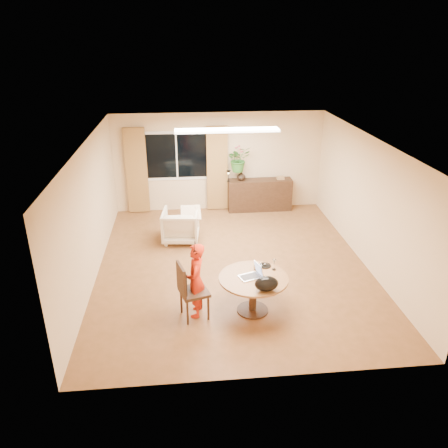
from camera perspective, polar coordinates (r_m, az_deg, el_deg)
The scene contains 24 objects.
floor at distance 9.15m, azimuth 1.14°, elevation -5.38°, with size 6.50×6.50×0.00m, color brown.
ceiling at distance 8.20m, azimuth 1.29°, elevation 10.70°, with size 6.50×6.50×0.00m, color white.
wall_back at distance 11.65m, azimuth -0.69°, elevation 8.09°, with size 5.50×5.50×0.00m, color #D8BB8C.
wall_left at distance 8.72m, azimuth -17.06°, elevation 1.46°, with size 6.50×6.50×0.00m, color #D8BB8C.
wall_right at distance 9.31m, azimuth 18.29°, elevation 2.72°, with size 6.50×6.50×0.00m, color #D8BB8C.
window at distance 11.54m, azimuth -6.20°, elevation 8.83°, with size 1.70×0.03×1.30m.
curtain_left at distance 11.62m, azimuth -11.34°, elevation 6.79°, with size 0.55×0.08×2.25m, color brown.
curtain_right at distance 11.60m, azimuth -0.90°, elevation 7.22°, with size 0.55×0.08×2.25m, color brown.
ceiling_panel at distance 9.37m, azimuth 0.39°, elevation 12.15°, with size 2.20×0.35×0.05m, color white.
dining_table at distance 7.49m, azimuth 3.84°, elevation -7.89°, with size 1.18×1.18×0.67m.
dining_chair at distance 7.37m, azimuth -3.92°, elevation -8.64°, with size 0.49×0.45×1.02m, color black, non-canonical shape.
child at distance 7.35m, azimuth -3.69°, elevation -7.36°, with size 0.32×0.48×1.32m, color red.
laptop at distance 7.36m, azimuth 3.40°, elevation -6.12°, with size 0.37×0.25×0.25m, color #B7B7BC, non-canonical shape.
tumbler at distance 7.63m, azimuth 4.20°, elevation -5.57°, with size 0.07×0.07×0.10m, color white, non-canonical shape.
wine_glass at distance 7.63m, azimuth 6.57°, elevation -5.26°, with size 0.07×0.07×0.21m, color white, non-canonical shape.
pot_lid at distance 7.76m, azimuth 5.38°, elevation -5.38°, with size 0.21×0.21×0.03m, color white, non-canonical shape.
handbag at distance 7.01m, azimuth 5.57°, elevation -7.78°, with size 0.38×0.22×0.26m, color black, non-canonical shape.
armchair at distance 10.08m, azimuth -5.67°, elevation -0.19°, with size 0.81×0.83×0.75m, color beige.
throw at distance 9.93m, azimuth -4.38°, elevation 1.92°, with size 0.45×0.55×0.03m, color beige, non-canonical shape.
sideboard at distance 11.83m, azimuth 4.67°, elevation 3.82°, with size 1.71×0.42×0.85m, color black.
vase at distance 11.58m, azimuth 2.26°, elevation 6.30°, with size 0.24×0.24×0.25m, color black.
bouquet at distance 11.44m, azimuth 1.90°, elevation 8.46°, with size 0.59×0.51×0.66m, color #2E6526.
book_stack at distance 11.79m, azimuth 7.40°, elevation 6.02°, with size 0.20×0.15×0.08m, color #976E4C, non-canonical shape.
desk_lamp at distance 11.48m, azimuth 0.58°, elevation 6.35°, with size 0.13×0.13×0.32m, color black, non-canonical shape.
Camera 1 is at (-0.97, -7.92, 4.46)m, focal length 35.00 mm.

